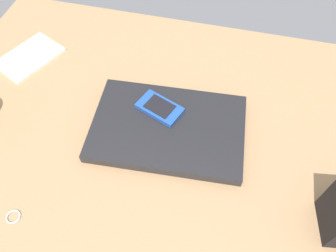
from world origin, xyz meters
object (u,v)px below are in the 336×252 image
Objects in this scene: laptop_closed at (168,128)px; cell_phone_on_laptop at (160,108)px; key_ring at (13,217)px; notepad at (30,57)px.

cell_phone_on_laptop reaches higher than laptop_closed.
laptop_closed is at bearing -132.22° from key_ring.
laptop_closed is 46.60cm from notepad.
cell_phone_on_laptop is at bearing -170.47° from notepad.
cell_phone_on_laptop is (3.07, -4.05, 1.80)cm from laptop_closed.
notepad is (44.11, -15.00, -0.83)cm from laptop_closed.
laptop_closed is 11.98× the size of key_ring.
cell_phone_on_laptop is 42.56cm from notepad.
cell_phone_on_laptop is at bearing -57.09° from laptop_closed.
key_ring is (-18.51, 43.21, -0.22)cm from notepad.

